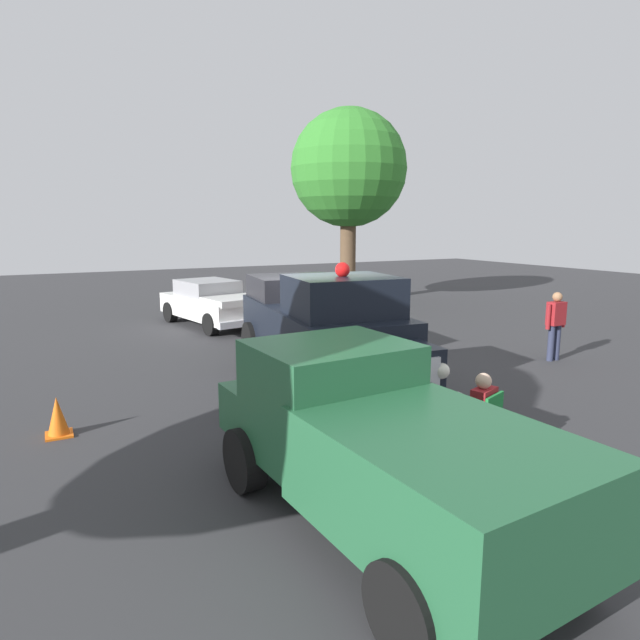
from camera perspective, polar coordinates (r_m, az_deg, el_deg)
ground_plane at (r=11.81m, az=0.34°, el=-6.04°), size 60.00×60.00×0.00m
vintage_fire_truck at (r=11.03m, az=0.44°, el=-0.81°), size 2.88×6.15×2.59m
classic_hot_rod at (r=17.92m, az=-11.23°, el=1.78°), size 2.69×4.64×1.46m
parked_pickup at (r=5.99m, az=5.72°, el=-12.53°), size 2.29×4.91×1.90m
lawn_chair_near_truck at (r=7.89m, az=16.98°, el=-10.33°), size 0.64×0.64×1.02m
lawn_chair_by_car at (r=16.29m, az=0.43°, el=0.60°), size 0.69×0.69×1.02m
lawn_chair_spare at (r=14.88m, az=-3.40°, el=-0.33°), size 0.59×0.58×1.02m
spectator_seated at (r=7.91m, az=16.14°, el=-9.42°), size 0.54×0.63×1.29m
spectator_standing at (r=14.21m, az=23.57°, el=-0.13°), size 0.64×0.27×1.68m
oak_tree_left at (r=22.78m, az=3.04°, el=15.55°), size 4.73×4.73×7.86m
traffic_cone at (r=9.52m, az=-25.91°, el=-9.18°), size 0.40×0.40×0.64m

